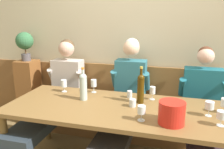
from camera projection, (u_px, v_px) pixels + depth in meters
room_wall_back at (136, 30)px, 3.06m from camera, size 6.80×0.08×2.80m
wood_wainscot_panel at (133, 99)px, 3.24m from camera, size 6.80×0.03×0.91m
wall_bench at (130, 116)px, 3.09m from camera, size 2.52×0.42×0.94m
dining_table at (117, 113)px, 2.30m from camera, size 2.22×0.90×0.72m
person_right_seat at (55, 96)px, 2.86m from camera, size 0.51×1.37×1.29m
person_left_seat at (125, 101)px, 2.64m from camera, size 0.49×1.37×1.33m
person_center_left_seat at (205, 116)px, 2.39m from camera, size 0.54×1.36×1.25m
ice_bucket at (172, 113)px, 1.90m from camera, size 0.22×0.22×0.19m
wine_bottle_amber_mid at (83, 86)px, 2.43m from camera, size 0.08×0.08×0.36m
wine_bottle_clear_water at (141, 88)px, 2.34m from camera, size 0.07×0.07×0.38m
wine_glass_center_rear at (94, 84)px, 2.67m from camera, size 0.07×0.07×0.15m
wine_glass_right_end at (209, 106)px, 2.05m from camera, size 0.08×0.08×0.14m
wine_glass_near_bucket at (64, 84)px, 2.70m from camera, size 0.07×0.07×0.14m
wine_glass_left_end at (142, 110)px, 1.96m from camera, size 0.07×0.07×0.14m
wine_glass_mid_left at (152, 91)px, 2.45m from camera, size 0.06×0.06×0.14m
wine_glass_by_bottle at (222, 116)px, 1.87m from camera, size 0.08×0.08×0.13m
water_tumbler_left at (133, 103)px, 2.27m from camera, size 0.07×0.07×0.08m
water_tumbler_right at (130, 94)px, 2.52m from camera, size 0.06×0.06×0.08m
corner_pedestal at (29, 92)px, 3.47m from camera, size 0.28×0.28×0.95m
potted_plant at (25, 42)px, 3.28m from camera, size 0.25×0.25×0.41m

